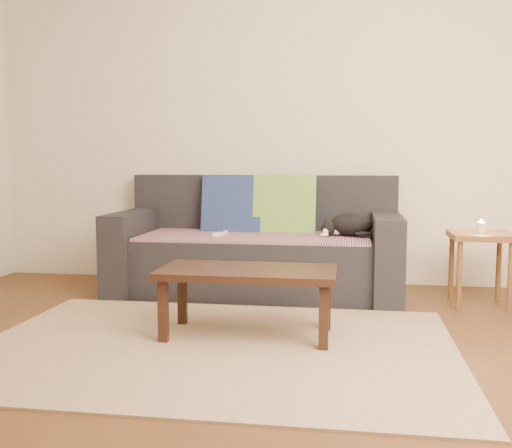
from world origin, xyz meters
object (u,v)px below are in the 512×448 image
object	(u,v)px
sofa	(257,251)
cat	(349,225)
wii_remote_b	(218,234)
wii_remote_a	(223,233)
side_table	(481,246)
coffee_table	(248,277)

from	to	relation	value
sofa	cat	world-z (taller)	sofa
sofa	wii_remote_b	size ratio (longest dim) A/B	14.00
cat	wii_remote_b	distance (m)	0.95
wii_remote_a	side_table	xyz separation A→B (m)	(1.79, -0.07, -0.04)
cat	coffee_table	bearing A→B (deg)	-95.91
wii_remote_b	sofa	bearing A→B (deg)	-39.58
sofa	coffee_table	world-z (taller)	sofa
side_table	coffee_table	distance (m)	1.73
side_table	coffee_table	bearing A→B (deg)	-145.47
wii_remote_a	side_table	bearing A→B (deg)	-89.19
sofa	wii_remote_b	world-z (taller)	sofa
wii_remote_a	side_table	world-z (taller)	side_table
wii_remote_a	side_table	distance (m)	1.80
cat	wii_remote_a	size ratio (longest dim) A/B	2.76
wii_remote_a	coffee_table	world-z (taller)	wii_remote_a
cat	wii_remote_b	xyz separation A→B (m)	(-0.93, -0.16, -0.06)
cat	wii_remote_b	world-z (taller)	cat
wii_remote_a	wii_remote_b	bearing A→B (deg)	165.41
wii_remote_b	side_table	size ratio (longest dim) A/B	0.30
side_table	wii_remote_a	bearing A→B (deg)	177.64
side_table	coffee_table	size ratio (longest dim) A/B	0.51
coffee_table	sofa	bearing A→B (deg)	96.40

